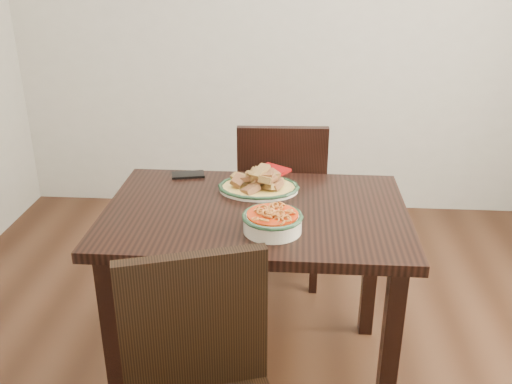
# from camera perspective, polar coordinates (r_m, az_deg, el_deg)

# --- Properties ---
(floor) EXTENTS (3.50, 3.50, 0.00)m
(floor) POSITION_cam_1_polar(r_m,az_deg,el_deg) (2.48, 1.80, -18.29)
(floor) COLOR #321B0F
(floor) RESTS_ON ground
(wall_back) EXTENTS (3.50, 0.10, 2.60)m
(wall_back) POSITION_cam_1_polar(r_m,az_deg,el_deg) (3.62, 3.41, 17.87)
(wall_back) COLOR beige
(wall_back) RESTS_ON ground
(dining_table) EXTENTS (1.12, 0.75, 0.75)m
(dining_table) POSITION_cam_1_polar(r_m,az_deg,el_deg) (2.16, -0.04, -4.28)
(dining_table) COLOR black
(dining_table) RESTS_ON ground
(chair_far) EXTENTS (0.44, 0.44, 0.89)m
(chair_far) POSITION_cam_1_polar(r_m,az_deg,el_deg) (2.85, 2.53, -0.41)
(chair_far) COLOR black
(chair_far) RESTS_ON ground
(fish_plate) EXTENTS (0.31, 0.25, 0.11)m
(fish_plate) POSITION_cam_1_polar(r_m,az_deg,el_deg) (2.26, 0.27, 1.21)
(fish_plate) COLOR #ECE3C7
(fish_plate) RESTS_ON dining_table
(noodle_bowl) EXTENTS (0.21, 0.21, 0.08)m
(noodle_bowl) POSITION_cam_1_polar(r_m,az_deg,el_deg) (1.94, 1.66, -2.78)
(noodle_bowl) COLOR beige
(noodle_bowl) RESTS_ON dining_table
(smartphone) EXTENTS (0.15, 0.10, 0.01)m
(smartphone) POSITION_cam_1_polar(r_m,az_deg,el_deg) (2.43, -6.81, 1.72)
(smartphone) COLOR black
(smartphone) RESTS_ON dining_table
(napkin) EXTENTS (0.17, 0.16, 0.01)m
(napkin) POSITION_cam_1_polar(r_m,az_deg,el_deg) (2.47, 1.62, 2.20)
(napkin) COLOR maroon
(napkin) RESTS_ON dining_table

